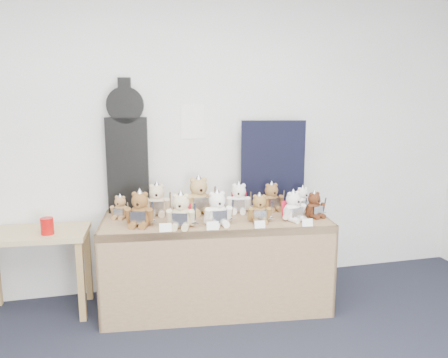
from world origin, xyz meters
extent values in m
plane|color=white|center=(0.00, 2.50, 1.35)|extent=(6.00, 0.00, 6.00)
cube|color=white|center=(0.28, 2.49, 1.51)|extent=(0.21, 0.00, 0.30)
cube|color=brown|center=(0.38, 2.05, 0.73)|extent=(1.89, 0.96, 0.06)
cube|color=brown|center=(0.34, 1.68, 0.38)|extent=(1.81, 0.23, 0.76)
cube|color=brown|center=(-0.51, 2.15, 0.38)|extent=(0.11, 0.75, 0.76)
cube|color=brown|center=(1.27, 1.94, 0.38)|extent=(0.11, 0.75, 0.76)
cube|color=tan|center=(-1.04, 2.22, 0.66)|extent=(0.86, 0.52, 0.04)
cube|color=#A37B46|center=(-0.69, 2.01, 0.32)|extent=(0.05, 0.05, 0.64)
cube|color=#A37B46|center=(-0.66, 2.38, 0.32)|extent=(0.05, 0.05, 0.64)
cube|color=black|center=(-0.29, 2.39, 1.16)|extent=(0.35, 0.14, 0.80)
cylinder|color=black|center=(-0.29, 2.39, 1.66)|extent=(0.31, 0.14, 0.30)
cube|color=black|center=(-0.29, 2.39, 1.78)|extent=(0.11, 0.10, 0.20)
cube|color=black|center=(0.97, 2.32, 1.14)|extent=(0.56, 0.13, 0.76)
cylinder|color=#B50D0C|center=(-0.92, 2.13, 0.75)|extent=(0.10, 0.10, 0.13)
ellipsoid|color=brown|center=(-0.23, 1.95, 0.83)|extent=(0.21, 0.20, 0.18)
sphere|color=brown|center=(-0.23, 1.95, 0.95)|extent=(0.13, 0.13, 0.13)
cylinder|color=brown|center=(-0.24, 1.90, 0.94)|extent=(0.06, 0.04, 0.05)
sphere|color=black|center=(-0.25, 1.88, 0.94)|extent=(0.02, 0.02, 0.02)
sphere|color=brown|center=(-0.27, 1.96, 1.00)|extent=(0.04, 0.04, 0.04)
sphere|color=brown|center=(-0.19, 1.94, 1.00)|extent=(0.04, 0.04, 0.04)
cylinder|color=brown|center=(-0.31, 1.96, 0.84)|extent=(0.08, 0.11, 0.13)
cylinder|color=brown|center=(-0.15, 1.90, 0.84)|extent=(0.08, 0.11, 0.13)
cylinder|color=brown|center=(-0.28, 1.90, 0.78)|extent=(0.09, 0.13, 0.05)
cylinder|color=brown|center=(-0.21, 1.88, 0.78)|extent=(0.09, 0.13, 0.05)
cube|color=silver|center=(-0.25, 1.89, 0.84)|extent=(0.11, 0.05, 0.10)
cone|color=silver|center=(-0.23, 1.95, 1.00)|extent=(0.11, 0.11, 0.08)
cube|color=silver|center=(-0.13, 1.88, 0.87)|extent=(0.03, 0.05, 0.18)
cube|color=silver|center=(-0.13, 1.88, 0.80)|extent=(0.05, 0.02, 0.01)
ellipsoid|color=beige|center=(0.07, 1.83, 0.83)|extent=(0.21, 0.19, 0.17)
sphere|color=beige|center=(0.07, 1.83, 0.95)|extent=(0.13, 0.13, 0.13)
cylinder|color=beige|center=(0.05, 1.78, 0.94)|extent=(0.06, 0.04, 0.05)
sphere|color=black|center=(0.05, 1.76, 0.94)|extent=(0.02, 0.02, 0.02)
sphere|color=beige|center=(0.03, 1.84, 1.00)|extent=(0.04, 0.04, 0.04)
sphere|color=beige|center=(0.11, 1.82, 1.00)|extent=(0.04, 0.04, 0.04)
cylinder|color=beige|center=(-0.02, 1.84, 0.84)|extent=(0.07, 0.10, 0.13)
cylinder|color=beige|center=(0.14, 1.79, 0.84)|extent=(0.07, 0.10, 0.13)
cylinder|color=beige|center=(0.01, 1.79, 0.78)|extent=(0.08, 0.12, 0.05)
cylinder|color=beige|center=(0.09, 1.76, 0.78)|extent=(0.08, 0.12, 0.05)
cube|color=silver|center=(0.05, 1.77, 0.83)|extent=(0.11, 0.05, 0.10)
cone|color=silver|center=(0.07, 1.83, 1.00)|extent=(0.11, 0.11, 0.08)
cube|color=silver|center=(0.16, 1.77, 0.87)|extent=(0.03, 0.05, 0.18)
cube|color=silver|center=(0.16, 1.77, 0.80)|extent=(0.05, 0.02, 0.01)
cube|color=red|center=(0.09, 1.90, 0.84)|extent=(0.14, 0.07, 0.16)
ellipsoid|color=white|center=(0.35, 1.83, 0.83)|extent=(0.18, 0.16, 0.17)
sphere|color=white|center=(0.35, 1.83, 0.95)|extent=(0.13, 0.13, 0.13)
cylinder|color=white|center=(0.35, 1.78, 0.94)|extent=(0.06, 0.03, 0.05)
sphere|color=black|center=(0.35, 1.76, 0.94)|extent=(0.02, 0.02, 0.02)
sphere|color=white|center=(0.31, 1.83, 1.00)|extent=(0.04, 0.04, 0.04)
sphere|color=white|center=(0.39, 1.84, 1.00)|extent=(0.04, 0.04, 0.04)
cylinder|color=white|center=(0.27, 1.81, 0.84)|extent=(0.05, 0.10, 0.13)
cylinder|color=white|center=(0.43, 1.82, 0.84)|extent=(0.05, 0.10, 0.13)
cylinder|color=white|center=(0.31, 1.77, 0.78)|extent=(0.06, 0.12, 0.05)
cylinder|color=white|center=(0.39, 1.78, 0.78)|extent=(0.06, 0.12, 0.05)
cube|color=silver|center=(0.35, 1.77, 0.84)|extent=(0.11, 0.03, 0.10)
cone|color=silver|center=(0.35, 1.83, 1.00)|extent=(0.11, 0.11, 0.08)
cube|color=silver|center=(0.46, 1.81, 0.87)|extent=(0.02, 0.04, 0.18)
cube|color=silver|center=(0.46, 1.81, 0.80)|extent=(0.05, 0.01, 0.01)
ellipsoid|color=olive|center=(0.68, 1.83, 0.82)|extent=(0.17, 0.15, 0.15)
sphere|color=olive|center=(0.68, 1.83, 0.92)|extent=(0.11, 0.11, 0.11)
cylinder|color=olive|center=(0.68, 1.78, 0.91)|extent=(0.05, 0.03, 0.04)
sphere|color=black|center=(0.67, 1.77, 0.91)|extent=(0.02, 0.02, 0.02)
sphere|color=olive|center=(0.65, 1.83, 0.96)|extent=(0.03, 0.03, 0.03)
sphere|color=olive|center=(0.72, 1.82, 0.96)|extent=(0.03, 0.03, 0.03)
cylinder|color=olive|center=(0.61, 1.82, 0.83)|extent=(0.05, 0.09, 0.11)
cylinder|color=olive|center=(0.75, 1.80, 0.83)|extent=(0.05, 0.09, 0.11)
cylinder|color=olive|center=(0.64, 1.78, 0.78)|extent=(0.06, 0.10, 0.04)
cylinder|color=olive|center=(0.71, 1.77, 0.78)|extent=(0.06, 0.10, 0.04)
cube|color=silver|center=(0.67, 1.77, 0.82)|extent=(0.10, 0.03, 0.08)
cone|color=silver|center=(0.68, 1.83, 0.96)|extent=(0.09, 0.09, 0.07)
cube|color=silver|center=(0.77, 1.78, 0.85)|extent=(0.02, 0.04, 0.15)
cube|color=silver|center=(0.77, 1.78, 0.79)|extent=(0.04, 0.01, 0.01)
ellipsoid|color=white|center=(0.96, 1.80, 0.82)|extent=(0.19, 0.17, 0.16)
sphere|color=white|center=(0.96, 1.80, 0.93)|extent=(0.11, 0.11, 0.11)
cylinder|color=white|center=(0.97, 1.76, 0.92)|extent=(0.05, 0.04, 0.05)
sphere|color=black|center=(0.98, 1.74, 0.92)|extent=(0.02, 0.02, 0.02)
sphere|color=white|center=(0.92, 1.79, 0.97)|extent=(0.04, 0.04, 0.04)
sphere|color=white|center=(0.99, 1.82, 0.97)|extent=(0.04, 0.04, 0.04)
cylinder|color=white|center=(0.89, 1.76, 0.83)|extent=(0.07, 0.10, 0.12)
cylinder|color=white|center=(1.03, 1.81, 0.83)|extent=(0.07, 0.10, 0.12)
cylinder|color=white|center=(0.94, 1.74, 0.78)|extent=(0.08, 0.11, 0.05)
cylinder|color=white|center=(1.01, 1.76, 0.78)|extent=(0.08, 0.11, 0.05)
cube|color=silver|center=(0.98, 1.75, 0.83)|extent=(0.10, 0.05, 0.09)
cone|color=silver|center=(0.96, 1.80, 0.98)|extent=(0.10, 0.10, 0.07)
cube|color=silver|center=(1.06, 1.81, 0.85)|extent=(0.02, 0.04, 0.16)
cube|color=silver|center=(1.06, 1.81, 0.79)|extent=(0.05, 0.02, 0.01)
cube|color=red|center=(0.94, 1.86, 0.83)|extent=(0.13, 0.07, 0.14)
ellipsoid|color=#4E2B1A|center=(1.16, 1.85, 0.82)|extent=(0.16, 0.15, 0.14)
sphere|color=#4E2B1A|center=(1.16, 1.85, 0.91)|extent=(0.10, 0.10, 0.10)
cylinder|color=#4E2B1A|center=(1.17, 1.81, 0.90)|extent=(0.05, 0.03, 0.04)
sphere|color=black|center=(1.18, 1.80, 0.90)|extent=(0.02, 0.02, 0.02)
sphere|color=#4E2B1A|center=(1.13, 1.84, 0.95)|extent=(0.03, 0.03, 0.03)
sphere|color=#4E2B1A|center=(1.19, 1.86, 0.95)|extent=(0.03, 0.03, 0.03)
cylinder|color=#4E2B1A|center=(1.10, 1.82, 0.82)|extent=(0.06, 0.08, 0.10)
cylinder|color=#4E2B1A|center=(1.23, 1.85, 0.82)|extent=(0.06, 0.08, 0.10)
cylinder|color=#4E2B1A|center=(1.14, 1.80, 0.78)|extent=(0.06, 0.10, 0.04)
cylinder|color=#4E2B1A|center=(1.20, 1.81, 0.78)|extent=(0.06, 0.10, 0.04)
cube|color=silver|center=(1.18, 1.80, 0.82)|extent=(0.09, 0.04, 0.08)
cone|color=silver|center=(1.16, 1.85, 0.95)|extent=(0.09, 0.09, 0.07)
cube|color=silver|center=(1.25, 1.85, 0.84)|extent=(0.02, 0.04, 0.15)
cube|color=silver|center=(1.25, 1.85, 0.79)|extent=(0.04, 0.02, 0.01)
ellipsoid|color=beige|center=(-0.07, 2.24, 0.83)|extent=(0.19, 0.17, 0.17)
sphere|color=beige|center=(-0.07, 2.24, 0.95)|extent=(0.13, 0.13, 0.13)
cylinder|color=beige|center=(-0.08, 2.18, 0.94)|extent=(0.06, 0.04, 0.05)
sphere|color=black|center=(-0.08, 2.16, 0.94)|extent=(0.02, 0.02, 0.02)
sphere|color=beige|center=(-0.11, 2.24, 1.00)|extent=(0.04, 0.04, 0.04)
sphere|color=beige|center=(-0.03, 2.23, 1.00)|extent=(0.04, 0.04, 0.04)
cylinder|color=beige|center=(-0.16, 2.23, 0.84)|extent=(0.06, 0.10, 0.13)
cylinder|color=beige|center=(0.01, 2.20, 0.84)|extent=(0.06, 0.10, 0.13)
cylinder|color=beige|center=(-0.12, 2.18, 0.78)|extent=(0.07, 0.12, 0.05)
cylinder|color=beige|center=(-0.04, 2.17, 0.78)|extent=(0.07, 0.12, 0.05)
cube|color=silver|center=(-0.08, 2.17, 0.84)|extent=(0.11, 0.04, 0.10)
cone|color=silver|center=(-0.07, 2.24, 1.00)|extent=(0.11, 0.11, 0.08)
cube|color=silver|center=(0.03, 2.18, 0.87)|extent=(0.02, 0.04, 0.18)
cube|color=silver|center=(0.03, 2.18, 0.80)|extent=(0.05, 0.01, 0.01)
ellipsoid|color=tan|center=(0.27, 2.21, 0.84)|extent=(0.21, 0.19, 0.20)
sphere|color=tan|center=(0.27, 2.21, 0.98)|extent=(0.15, 0.15, 0.15)
cylinder|color=tan|center=(0.28, 2.15, 0.97)|extent=(0.06, 0.04, 0.06)
sphere|color=black|center=(0.28, 2.12, 0.97)|extent=(0.02, 0.02, 0.02)
sphere|color=tan|center=(0.23, 2.21, 1.04)|extent=(0.05, 0.05, 0.05)
sphere|color=tan|center=(0.32, 2.21, 1.04)|extent=(0.05, 0.05, 0.05)
cylinder|color=tan|center=(0.18, 2.18, 0.85)|extent=(0.06, 0.12, 0.15)
cylinder|color=tan|center=(0.37, 2.19, 0.85)|extent=(0.06, 0.12, 0.15)
cylinder|color=tan|center=(0.23, 2.13, 0.79)|extent=(0.07, 0.14, 0.06)
cylinder|color=tan|center=(0.32, 2.14, 0.79)|extent=(0.07, 0.14, 0.06)
cube|color=silver|center=(0.28, 2.13, 0.85)|extent=(0.13, 0.03, 0.11)
cone|color=silver|center=(0.27, 2.21, 1.04)|extent=(0.13, 0.13, 0.10)
cube|color=silver|center=(0.40, 2.18, 0.88)|extent=(0.02, 0.05, 0.21)
cube|color=silver|center=(0.40, 2.18, 0.80)|extent=(0.06, 0.01, 0.01)
ellipsoid|color=white|center=(0.61, 2.16, 0.83)|extent=(0.20, 0.18, 0.16)
sphere|color=white|center=(0.61, 2.16, 0.94)|extent=(0.12, 0.12, 0.12)
cylinder|color=white|center=(0.60, 2.11, 0.93)|extent=(0.06, 0.04, 0.05)
sphere|color=black|center=(0.59, 2.09, 0.93)|extent=(0.02, 0.02, 0.02)
sphere|color=white|center=(0.57, 2.17, 0.98)|extent=(0.04, 0.04, 0.04)
sphere|color=white|center=(0.65, 2.15, 0.98)|extent=(0.04, 0.04, 0.04)
cylinder|color=white|center=(0.53, 2.16, 0.83)|extent=(0.07, 0.10, 0.12)
cylinder|color=white|center=(0.68, 2.12, 0.83)|extent=(0.07, 0.10, 0.12)
cylinder|color=white|center=(0.56, 2.12, 0.78)|extent=(0.08, 0.12, 0.05)
cylinder|color=white|center=(0.63, 2.09, 0.78)|extent=(0.08, 0.12, 0.05)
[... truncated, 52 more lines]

